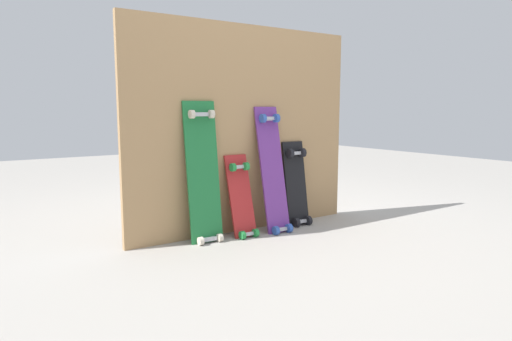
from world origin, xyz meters
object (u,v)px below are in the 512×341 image
Objects in this scene: skateboard_green at (203,177)px; skateboard_red at (242,201)px; skateboard_purple at (273,174)px; skateboard_black at (297,187)px.

skateboard_green is 1.58× the size of skateboard_red.
skateboard_green is 1.04× the size of skateboard_purple.
skateboard_red is at bearing 176.78° from skateboard_purple.
skateboard_black is at bearing 3.00° from skateboard_red.
skateboard_green is 1.44× the size of skateboard_black.
skateboard_purple reaches higher than skateboard_red.
skateboard_green reaches higher than skateboard_purple.
skateboard_green is 0.79m from skateboard_black.
skateboard_red is at bearing -177.00° from skateboard_black.
skateboard_red is at bearing -5.81° from skateboard_green.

